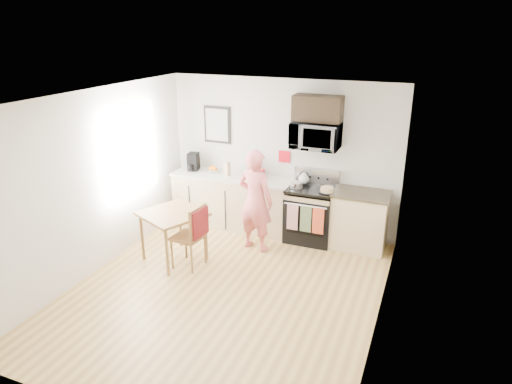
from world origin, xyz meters
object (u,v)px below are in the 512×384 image
at_px(microwave, 316,135).
at_px(cake, 327,190).
at_px(chair, 195,229).
at_px(dining_table, 173,218).
at_px(person, 255,201).
at_px(range, 310,215).

xyz_separation_m(microwave, cake, (0.28, -0.23, -0.80)).
bearing_deg(chair, dining_table, 172.39).
relative_size(microwave, chair, 0.77).
xyz_separation_m(dining_table, chair, (0.43, -0.10, -0.06)).
bearing_deg(person, cake, -142.53).
bearing_deg(person, dining_table, 49.70).
relative_size(person, chair, 1.68).
distance_m(range, microwave, 1.33).
distance_m(microwave, dining_table, 2.56).
height_order(chair, cake, cake).
height_order(person, cake, person).
bearing_deg(microwave, person, -134.25).
bearing_deg(person, range, -128.11).
distance_m(range, cake, 0.61).
relative_size(range, chair, 1.18).
xyz_separation_m(range, cake, (0.28, -0.13, 0.53)).
bearing_deg(dining_table, microwave, 42.14).
distance_m(microwave, person, 1.40).
xyz_separation_m(range, dining_table, (-1.73, -1.46, 0.26)).
bearing_deg(range, cake, -24.62).
distance_m(person, chair, 1.09).
xyz_separation_m(chair, cake, (1.57, 1.43, 0.33)).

